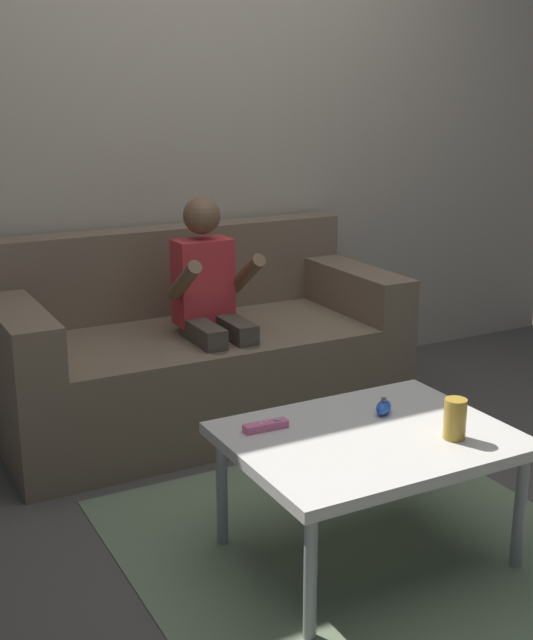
% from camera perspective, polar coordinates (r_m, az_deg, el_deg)
% --- Properties ---
extents(ground_plane, '(8.67, 8.67, 0.00)m').
position_cam_1_polar(ground_plane, '(2.89, 8.14, -13.41)').
color(ground_plane, '#4C4742').
extents(wall_back, '(4.33, 0.05, 2.50)m').
position_cam_1_polar(wall_back, '(3.84, -4.84, 13.49)').
color(wall_back, '#B2A38E').
rests_on(wall_back, ground).
extents(couch, '(1.67, 0.80, 0.80)m').
position_cam_1_polar(couch, '(3.57, -4.91, -2.38)').
color(couch, '#75604C').
rests_on(couch, ground).
extents(person_seated_on_couch, '(0.33, 0.40, 0.97)m').
position_cam_1_polar(person_seated_on_couch, '(3.35, -3.73, 1.15)').
color(person_seated_on_couch, '#4C4238').
rests_on(person_seated_on_couch, ground).
extents(coffee_table, '(0.82, 0.64, 0.40)m').
position_cam_1_polar(coffee_table, '(2.52, 7.05, -8.50)').
color(coffee_table, beige).
rests_on(coffee_table, ground).
extents(area_rug, '(1.39, 1.49, 0.01)m').
position_cam_1_polar(area_rug, '(2.69, 6.78, -15.56)').
color(area_rug, '#6B7A5B').
rests_on(area_rug, ground).
extents(game_remote_pink_near_edge, '(0.14, 0.04, 0.03)m').
position_cam_1_polar(game_remote_pink_near_edge, '(2.51, -0.04, -7.27)').
color(game_remote_pink_near_edge, pink).
rests_on(game_remote_pink_near_edge, coffee_table).
extents(nunchuk_blue, '(0.10, 0.09, 0.05)m').
position_cam_1_polar(nunchuk_blue, '(2.66, 8.03, -5.94)').
color(nunchuk_blue, blue).
rests_on(nunchuk_blue, coffee_table).
extents(soda_can, '(0.07, 0.07, 0.12)m').
position_cam_1_polar(soda_can, '(2.50, 12.79, -6.63)').
color(soda_can, '#B78C2D').
rests_on(soda_can, coffee_table).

